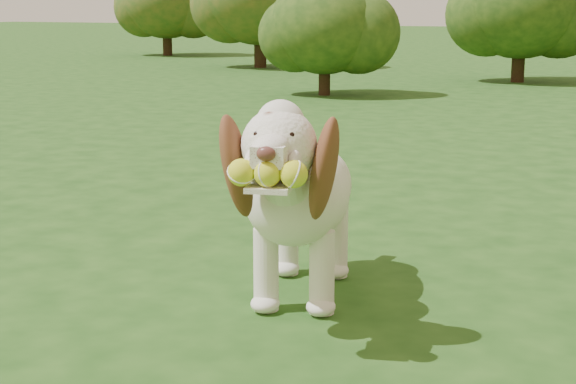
% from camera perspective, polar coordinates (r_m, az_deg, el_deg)
% --- Properties ---
extents(ground, '(80.00, 80.00, 0.00)m').
position_cam_1_polar(ground, '(2.68, 7.40, -10.33)').
color(ground, '#1A4012').
rests_on(ground, ground).
extents(dog, '(0.60, 1.12, 0.74)m').
position_cam_1_polar(dog, '(3.01, 0.75, 0.13)').
color(dog, white).
rests_on(dog, ground).
extents(shrub_a, '(1.28, 1.28, 1.33)m').
position_cam_1_polar(shrub_a, '(10.14, 2.40, 10.67)').
color(shrub_a, '#382314').
rests_on(shrub_a, ground).
extents(shrub_b, '(1.67, 1.67, 1.73)m').
position_cam_1_polar(shrub_b, '(12.28, 14.85, 11.61)').
color(shrub_b, '#382314').
rests_on(shrub_b, ground).
extents(shrub_g, '(1.83, 1.83, 1.90)m').
position_cam_1_polar(shrub_g, '(18.50, -7.88, 12.19)').
color(shrub_g, '#382314').
rests_on(shrub_g, ground).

